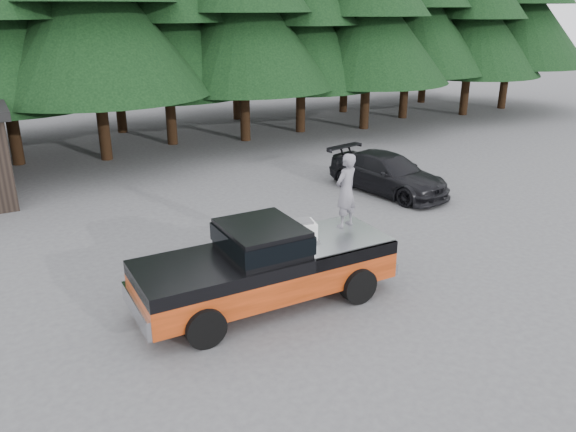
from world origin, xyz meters
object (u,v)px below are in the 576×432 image
man_on_bed (346,191)px  parked_car (388,173)px  pickup_truck (266,276)px  air_compressor (301,232)px

man_on_bed → parked_car: 7.33m
pickup_truck → parked_car: parked_car is taller
pickup_truck → parked_car: bearing=34.6°
pickup_truck → man_on_bed: size_ratio=3.30×
pickup_truck → man_on_bed: man_on_bed is taller
pickup_truck → air_compressor: (0.95, 0.07, 0.88)m
air_compressor → man_on_bed: man_on_bed is taller
parked_car → air_compressor: bearing=-153.6°
air_compressor → parked_car: (6.62, 5.16, -0.85)m
man_on_bed → air_compressor: bearing=-7.4°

